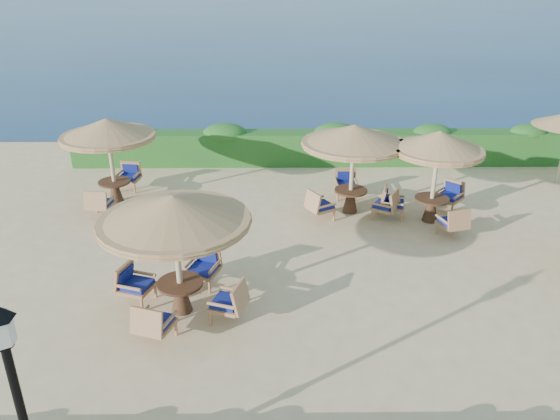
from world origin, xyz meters
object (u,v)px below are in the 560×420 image
object	(u,v)px
cafe_set_2	(109,140)
cafe_set_4	(437,160)
cafe_set_3	(353,149)
cafe_set_0	(175,231)

from	to	relation	value
cafe_set_2	cafe_set_4	size ratio (longest dim) A/B	1.06
cafe_set_3	cafe_set_4	size ratio (longest dim) A/B	1.11
cafe_set_2	cafe_set_0	bearing A→B (deg)	-63.42
cafe_set_0	cafe_set_4	size ratio (longest dim) A/B	1.14
cafe_set_0	cafe_set_2	xyz separation A→B (m)	(-2.90, 5.81, 0.12)
cafe_set_2	cafe_set_3	bearing A→B (deg)	-6.10
cafe_set_4	cafe_set_3	bearing A→B (deg)	163.57
cafe_set_0	cafe_set_4	distance (m)	7.78
cafe_set_2	cafe_set_3	size ratio (longest dim) A/B	0.96
cafe_set_2	cafe_set_3	world-z (taller)	same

